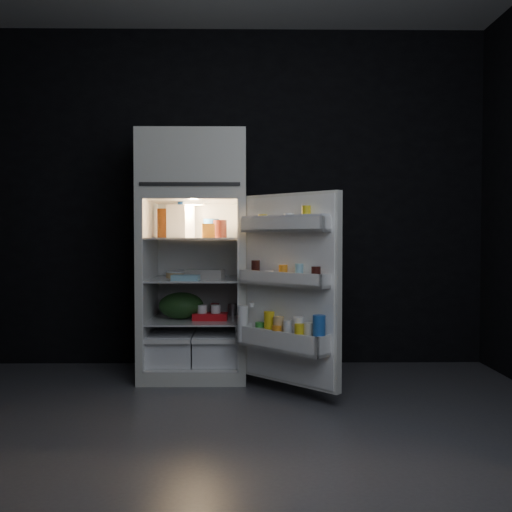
{
  "coord_description": "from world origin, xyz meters",
  "views": [
    {
      "loc": [
        0.1,
        -2.93,
        1.03
      ],
      "look_at": [
        0.15,
        1.0,
        0.9
      ],
      "focal_mm": 40.0,
      "sensor_mm": 36.0,
      "label": 1
    }
  ],
  "objects_px": {
    "fridge_door": "(288,292)",
    "egg_carton": "(205,274)",
    "milk_jug": "(181,221)",
    "yogurt_tray": "(210,317)",
    "refrigerator": "(195,247)"
  },
  "relations": [
    {
      "from": "milk_jug",
      "to": "egg_carton",
      "type": "xyz_separation_m",
      "value": [
        0.18,
        -0.11,
        -0.38
      ]
    },
    {
      "from": "milk_jug",
      "to": "yogurt_tray",
      "type": "bearing_deg",
      "value": 0.6
    },
    {
      "from": "refrigerator",
      "to": "fridge_door",
      "type": "xyz_separation_m",
      "value": [
        0.65,
        -0.64,
        -0.27
      ]
    },
    {
      "from": "fridge_door",
      "to": "milk_jug",
      "type": "bearing_deg",
      "value": 140.84
    },
    {
      "from": "refrigerator",
      "to": "fridge_door",
      "type": "height_order",
      "value": "refrigerator"
    },
    {
      "from": "yogurt_tray",
      "to": "fridge_door",
      "type": "bearing_deg",
      "value": -43.48
    },
    {
      "from": "yogurt_tray",
      "to": "egg_carton",
      "type": "bearing_deg",
      "value": -138.98
    },
    {
      "from": "fridge_door",
      "to": "egg_carton",
      "type": "relative_size",
      "value": 4.39
    },
    {
      "from": "refrigerator",
      "to": "yogurt_tray",
      "type": "xyz_separation_m",
      "value": [
        0.12,
        -0.11,
        -0.5
      ]
    },
    {
      "from": "milk_jug",
      "to": "yogurt_tray",
      "type": "distance_m",
      "value": 0.73
    },
    {
      "from": "fridge_door",
      "to": "egg_carton",
      "type": "xyz_separation_m",
      "value": [
        -0.57,
        0.5,
        0.08
      ]
    },
    {
      "from": "fridge_door",
      "to": "refrigerator",
      "type": "bearing_deg",
      "value": 135.22
    },
    {
      "from": "refrigerator",
      "to": "fridge_door",
      "type": "distance_m",
      "value": 0.95
    },
    {
      "from": "refrigerator",
      "to": "milk_jug",
      "type": "relative_size",
      "value": 7.42
    },
    {
      "from": "fridge_door",
      "to": "yogurt_tray",
      "type": "xyz_separation_m",
      "value": [
        -0.53,
        0.53,
        -0.23
      ]
    }
  ]
}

